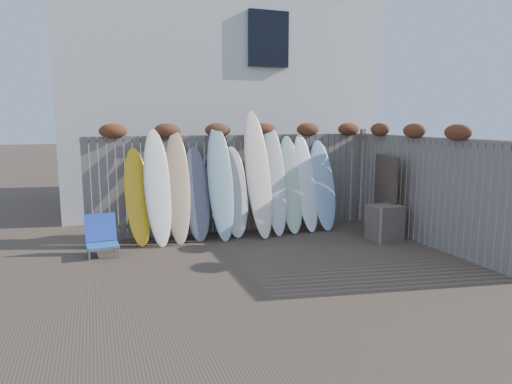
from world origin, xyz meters
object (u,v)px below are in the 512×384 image
object	(u,v)px
wooden_crate	(385,223)
lattice_panel	(385,195)
beach_chair	(102,236)
surfboard_0	(138,197)

from	to	relation	value
wooden_crate	lattice_panel	xyz separation A→B (m)	(0.32, 0.47, 0.45)
beach_chair	surfboard_0	distance (m)	1.02
beach_chair	surfboard_0	world-z (taller)	surfboard_0
wooden_crate	lattice_panel	bearing A→B (deg)	55.96
wooden_crate	surfboard_0	size ratio (longest dim) A/B	0.37
lattice_panel	surfboard_0	bearing A→B (deg)	-177.08
beach_chair	surfboard_0	bearing A→B (deg)	36.03
beach_chair	wooden_crate	xyz separation A→B (m)	(5.19, -0.83, 0.02)
lattice_panel	beach_chair	bearing A→B (deg)	-170.82
wooden_crate	lattice_panel	world-z (taller)	lattice_panel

